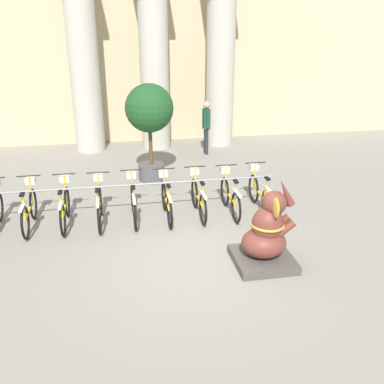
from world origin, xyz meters
The scene contains 17 objects.
ground_plane centered at (0.00, 0.00, 0.00)m, with size 60.00×60.00×0.00m, color gray.
building_facade centered at (0.00, 8.60, 3.00)m, with size 20.00×0.20×6.00m.
column_left centered at (-2.20, 7.60, 2.62)m, with size 1.17×1.17×5.16m.
column_middle centered at (0.00, 7.60, 2.62)m, with size 1.17×1.17×5.16m.
column_right centered at (2.20, 7.60, 2.62)m, with size 1.17×1.17×5.16m.
bike_rack centered at (-1.08, 1.95, 0.65)m, with size 6.27×0.05×0.77m.
bicycle_1 centered at (-3.21, 1.84, 0.40)m, with size 0.48×1.63×1.00m.
bicycle_2 centered at (-2.50, 1.83, 0.40)m, with size 0.48×1.63×1.00m.
bicycle_3 centered at (-1.79, 1.80, 0.40)m, with size 0.48×1.63×1.00m.
bicycle_4 centered at (-1.08, 1.84, 0.40)m, with size 0.48×1.63×1.00m.
bicycle_5 centered at (-0.37, 1.80, 0.40)m, with size 0.48×1.63×1.00m.
bicycle_6 centered at (0.34, 1.83, 0.40)m, with size 0.48×1.63×1.00m.
bicycle_7 centered at (1.04, 1.81, 0.40)m, with size 0.48×1.63×1.00m.
bicycle_8 centered at (1.75, 1.87, 0.40)m, with size 0.48×1.63×1.00m.
elephant_statue centered at (1.10, -0.41, 0.54)m, with size 1.02×1.02×1.59m.
person_pedestrian centered at (1.50, 6.48, 1.01)m, with size 0.22×0.47×1.69m.
potted_tree centered at (-0.47, 4.31, 1.76)m, with size 1.25×1.25×2.56m.
Camera 1 is at (-1.35, -6.66, 3.96)m, focal length 40.00 mm.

